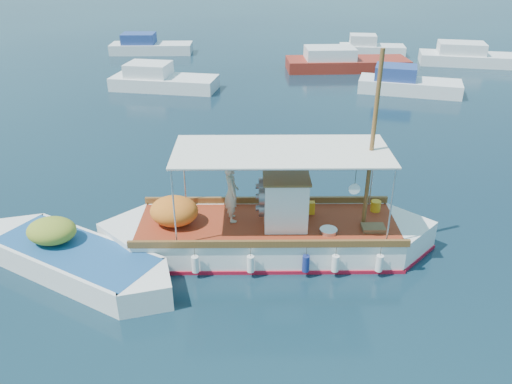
# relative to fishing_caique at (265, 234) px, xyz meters

# --- Properties ---
(ground) EXTENTS (160.00, 160.00, 0.00)m
(ground) POSITION_rel_fishing_caique_xyz_m (0.46, 0.71, -0.55)
(ground) COLOR black
(ground) RESTS_ON ground
(fishing_caique) EXTENTS (10.03, 3.71, 6.18)m
(fishing_caique) POSITION_rel_fishing_caique_xyz_m (0.00, 0.00, 0.00)
(fishing_caique) COLOR white
(fishing_caique) RESTS_ON ground
(dinghy) EXTENTS (6.28, 3.61, 1.65)m
(dinghy) POSITION_rel_fishing_caique_xyz_m (-5.16, -1.81, -0.20)
(dinghy) COLOR white
(dinghy) RESTS_ON ground
(bg_boat_nw) EXTENTS (6.59, 2.67, 1.80)m
(bg_boat_nw) POSITION_rel_fishing_caique_xyz_m (-8.54, 17.15, -0.05)
(bg_boat_nw) COLOR silver
(bg_boat_nw) RESTS_ON ground
(bg_boat_n) EXTENTS (8.97, 4.31, 1.80)m
(bg_boat_n) POSITION_rel_fishing_caique_xyz_m (2.84, 23.88, -0.05)
(bg_boat_n) COLOR maroon
(bg_boat_n) RESTS_ON ground
(bg_boat_ne) EXTENTS (6.25, 3.05, 1.80)m
(bg_boat_ne) POSITION_rel_fishing_caique_xyz_m (6.52, 18.34, -0.05)
(bg_boat_ne) COLOR silver
(bg_boat_ne) RESTS_ON ground
(bg_boat_e) EXTENTS (8.37, 3.23, 1.80)m
(bg_boat_e) POSITION_rel_fishing_caique_xyz_m (12.50, 26.80, -0.05)
(bg_boat_e) COLOR silver
(bg_boat_e) RESTS_ON ground
(bg_boat_far_w) EXTENTS (6.81, 3.26, 1.80)m
(bg_boat_far_w) POSITION_rel_fishing_caique_xyz_m (-12.84, 27.66, -0.05)
(bg_boat_far_w) COLOR silver
(bg_boat_far_w) RESTS_ON ground
(bg_boat_far_n) EXTENTS (5.14, 2.08, 1.80)m
(bg_boat_far_n) POSITION_rel_fishing_caique_xyz_m (5.07, 29.33, -0.05)
(bg_boat_far_n) COLOR silver
(bg_boat_far_n) RESTS_ON ground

